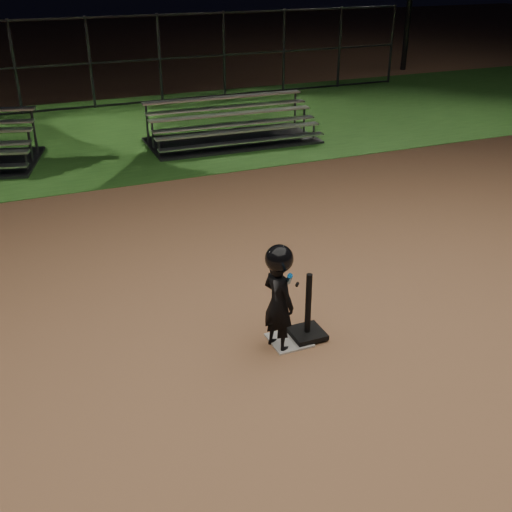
# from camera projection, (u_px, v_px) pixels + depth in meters

# --- Properties ---
(ground) EXTENTS (80.00, 80.00, 0.00)m
(ground) POSITION_uv_depth(u_px,v_px,m) (289.00, 341.00, 7.23)
(ground) COLOR #B17850
(ground) RESTS_ON ground
(grass_strip) EXTENTS (60.00, 8.00, 0.01)m
(grass_strip) POSITION_uv_depth(u_px,v_px,m) (116.00, 133.00, 15.50)
(grass_strip) COLOR #285A1D
(grass_strip) RESTS_ON ground
(home_plate) EXTENTS (0.45, 0.45, 0.02)m
(home_plate) POSITION_uv_depth(u_px,v_px,m) (289.00, 340.00, 7.22)
(home_plate) COLOR beige
(home_plate) RESTS_ON ground
(batting_tee) EXTENTS (0.38, 0.38, 0.81)m
(batting_tee) POSITION_uv_depth(u_px,v_px,m) (307.00, 324.00, 7.22)
(batting_tee) COLOR black
(batting_tee) RESTS_ON home_plate
(child_batter) EXTENTS (0.47, 0.63, 1.28)m
(child_batter) POSITION_uv_depth(u_px,v_px,m) (279.00, 295.00, 6.83)
(child_batter) COLOR black
(child_batter) RESTS_ON ground
(bleacher_right) EXTENTS (3.97, 2.01, 0.96)m
(bleacher_right) POSITION_uv_depth(u_px,v_px,m) (232.00, 134.00, 14.67)
(bleacher_right) COLOR silver
(bleacher_right) RESTS_ON ground
(backstop_fence) EXTENTS (20.08, 0.08, 2.50)m
(backstop_fence) POSITION_uv_depth(u_px,v_px,m) (90.00, 63.00, 17.43)
(backstop_fence) COLOR #38383D
(backstop_fence) RESTS_ON ground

